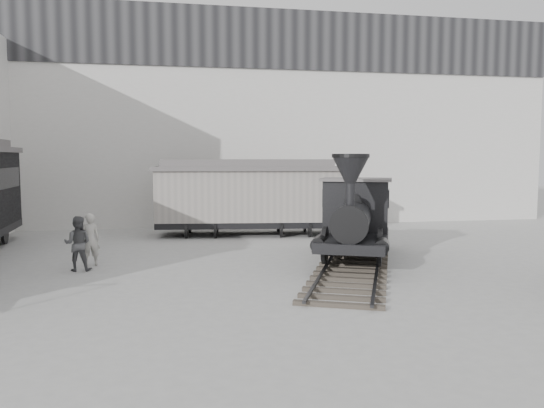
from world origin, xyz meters
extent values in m
plane|color=#9E9E9B|center=(0.00, 0.00, 0.00)|extent=(90.00, 90.00, 0.00)
cube|color=silver|center=(0.00, 15.00, 5.50)|extent=(34.00, 2.40, 11.00)
cube|color=#232326|center=(0.00, 13.75, 9.50)|extent=(34.00, 0.12, 3.00)
cube|color=#36312A|center=(2.14, 2.87, 0.09)|extent=(5.93, 10.02, 0.17)
cube|color=#2D2D30|center=(1.42, 3.18, 0.14)|extent=(4.02, 9.20, 0.07)
cube|color=#2D2D30|center=(2.85, 2.56, 0.14)|extent=(4.02, 9.20, 0.07)
cylinder|color=black|center=(1.15, 2.70, 0.77)|extent=(0.59, 1.15, 1.19)
cylinder|color=black|center=(2.70, 2.04, 0.77)|extent=(0.59, 1.15, 1.19)
cylinder|color=black|center=(1.70, 4.00, 0.77)|extent=(0.59, 1.15, 1.19)
cylinder|color=black|center=(3.26, 3.33, 0.77)|extent=(0.59, 1.15, 1.19)
cube|color=black|center=(2.20, 3.02, 0.90)|extent=(3.53, 4.44, 0.30)
cylinder|color=black|center=(1.90, 2.32, 1.59)|extent=(1.98, 2.72, 1.08)
cylinder|color=black|center=(1.52, 1.42, 2.44)|extent=(0.37, 0.37, 0.65)
cone|color=black|center=(1.52, 1.42, 3.14)|extent=(1.37, 1.37, 0.76)
sphere|color=black|center=(2.07, 2.72, 2.11)|extent=(0.56, 0.56, 0.56)
cube|color=black|center=(2.59, 3.91, 1.89)|extent=(2.52, 2.18, 1.68)
cube|color=slate|center=(2.59, 3.91, 2.78)|extent=(2.80, 2.46, 0.09)
cube|color=black|center=(3.36, 5.71, 1.29)|extent=(2.65, 2.76, 0.98)
cylinder|color=black|center=(-2.25, 10.86, 0.36)|extent=(1.88, 0.93, 0.72)
cylinder|color=black|center=(1.87, 10.37, 0.36)|extent=(1.88, 0.93, 0.72)
cube|color=black|center=(-0.19, 10.61, 0.54)|extent=(8.33, 3.20, 0.27)
cube|color=gray|center=(-0.19, 10.61, 1.80)|extent=(8.34, 3.29, 2.26)
cube|color=slate|center=(-0.19, 10.61, 3.02)|extent=(8.64, 3.59, 0.18)
cube|color=slate|center=(-0.19, 10.61, 3.28)|extent=(7.83, 1.99, 0.32)
imported|color=#B9B5AD|center=(-6.19, 4.60, 0.86)|extent=(0.72, 0.58, 1.72)
imported|color=#4C4D4F|center=(-6.45, 3.92, 0.85)|extent=(0.87, 0.70, 1.71)
camera|label=1|loc=(-3.48, -13.15, 3.51)|focal=35.00mm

